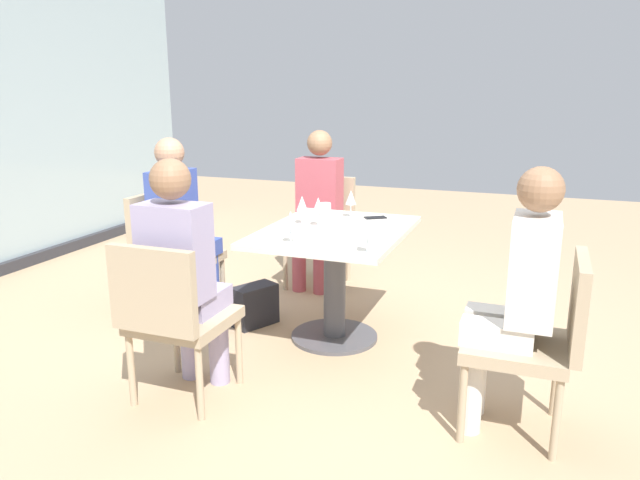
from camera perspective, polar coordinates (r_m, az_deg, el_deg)
ground_plane at (r=3.96m, az=1.37°, el=-9.27°), size 12.00×12.00×0.00m
dining_table_main at (r=3.78m, az=1.42°, el=-1.92°), size 1.12×0.85×0.73m
chair_near_window at (r=4.34m, az=-14.12°, el=-0.66°), size 0.46×0.51×0.87m
chair_far_left at (r=3.10m, az=-13.81°, el=-6.71°), size 0.50×0.46×0.87m
chair_far_right at (r=4.92m, az=0.16°, el=1.54°), size 0.50×0.46×0.87m
chair_front_left at (r=2.94m, az=20.07°, el=-8.41°), size 0.46×0.50×0.87m
person_near_window at (r=4.23m, az=-13.06°, el=1.86°), size 0.34×0.39×1.26m
person_far_left at (r=3.12m, az=-12.91°, el=-2.57°), size 0.39×0.34×1.26m
person_far_right at (r=4.78m, az=-0.29°, el=3.64°), size 0.39×0.34×1.26m
person_front_left at (r=2.87m, az=18.24°, el=-4.46°), size 0.34×0.39×1.26m
wine_glass_0 at (r=3.17m, az=4.56°, el=1.04°), size 0.07×0.07×0.18m
wine_glass_1 at (r=3.83m, az=-1.72°, el=3.42°), size 0.07×0.07×0.18m
wine_glass_2 at (r=3.78m, az=-0.17°, el=3.27°), size 0.07×0.07×0.18m
wine_glass_3 at (r=4.05m, az=2.95°, el=3.99°), size 0.07×0.07×0.18m
wine_glass_4 at (r=3.37m, az=-2.81°, el=1.88°), size 0.07×0.07×0.18m
coffee_cup at (r=4.10m, az=0.52°, el=2.92°), size 0.08×0.08×0.09m
cell_phone_on_table at (r=4.06m, az=5.27°, el=2.14°), size 0.14×0.16×0.01m
handbag_0 at (r=4.15m, az=-6.21°, el=-6.17°), size 0.34×0.28×0.28m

